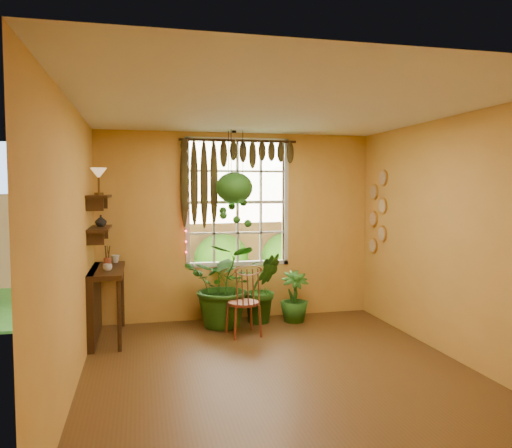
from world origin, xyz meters
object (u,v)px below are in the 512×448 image
(counter_ledge, at_px, (99,296))
(hanging_basket, at_px, (234,190))
(potted_plant_left, at_px, (226,285))
(potted_plant_mid, at_px, (263,288))
(windsor_chair, at_px, (244,312))

(counter_ledge, xyz_separation_m, hanging_basket, (1.81, 0.37, 1.32))
(potted_plant_left, distance_m, potted_plant_mid, 0.56)
(potted_plant_left, xyz_separation_m, potted_plant_mid, (0.55, 0.10, -0.09))
(potted_plant_left, height_order, hanging_basket, hanging_basket)
(potted_plant_mid, height_order, hanging_basket, hanging_basket)
(counter_ledge, distance_m, potted_plant_left, 1.67)
(potted_plant_mid, distance_m, hanging_basket, 1.44)
(counter_ledge, distance_m, hanging_basket, 2.27)
(windsor_chair, xyz_separation_m, hanging_basket, (-0.01, 0.63, 1.57))
(potted_plant_mid, bearing_deg, windsor_chair, -123.80)
(counter_ledge, height_order, windsor_chair, windsor_chair)
(windsor_chair, bearing_deg, potted_plant_left, 100.36)
(potted_plant_left, relative_size, potted_plant_mid, 1.18)
(windsor_chair, bearing_deg, hanging_basket, 82.72)
(counter_ledge, relative_size, hanging_basket, 0.88)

